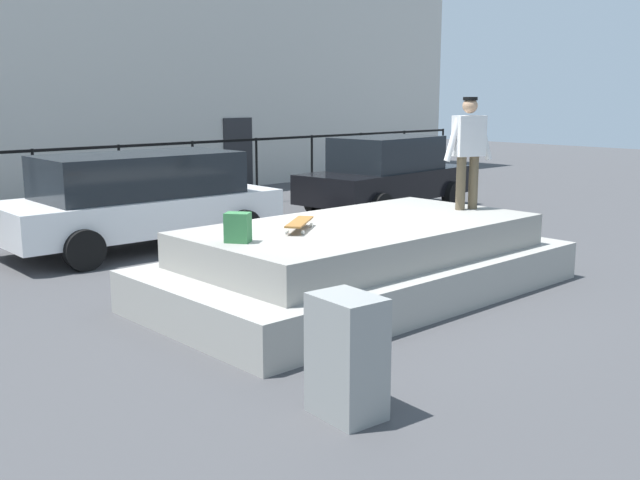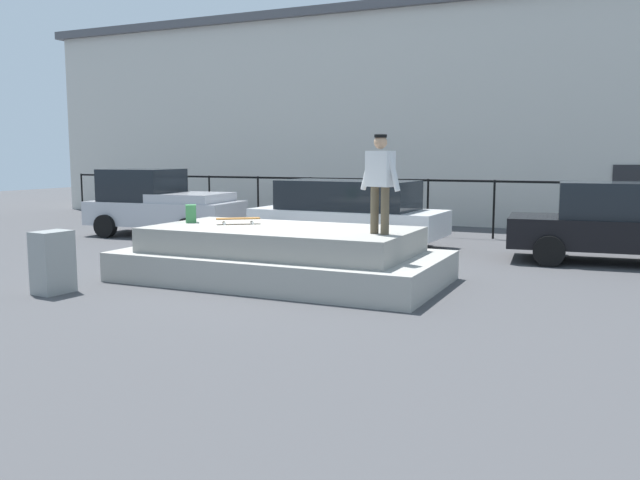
% 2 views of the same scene
% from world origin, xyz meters
% --- Properties ---
extents(ground_plane, '(60.00, 60.00, 0.00)m').
position_xyz_m(ground_plane, '(0.00, 0.00, 0.00)').
color(ground_plane, '#424244').
extents(concrete_ledge, '(5.83, 3.00, 0.97)m').
position_xyz_m(concrete_ledge, '(0.35, -0.34, 0.44)').
color(concrete_ledge, '#9E9B93').
rests_on(concrete_ledge, ground_plane).
extents(skateboarder, '(0.80, 0.38, 1.64)m').
position_xyz_m(skateboarder, '(2.31, -0.55, 1.92)').
color(skateboarder, brown).
rests_on(skateboarder, concrete_ledge).
extents(skateboard, '(0.78, 0.65, 0.12)m').
position_xyz_m(skateboard, '(-0.66, -0.19, 1.07)').
color(skateboard, brown).
rests_on(skateboard, concrete_ledge).
extents(backpack, '(0.33, 0.34, 0.34)m').
position_xyz_m(backpack, '(-1.68, -0.27, 1.14)').
color(backpack, '#33723F').
rests_on(backpack, concrete_ledge).
extents(car_white_hatchback_mid, '(4.84, 2.31, 1.65)m').
position_xyz_m(car_white_hatchback_mid, '(-0.29, 4.43, 0.88)').
color(car_white_hatchback_mid, white).
rests_on(car_white_hatchback_mid, ground_plane).
extents(car_black_sedan_far, '(4.66, 2.35, 1.71)m').
position_xyz_m(car_black_sedan_far, '(5.95, 4.31, 0.87)').
color(car_black_sedan_far, black).
rests_on(car_black_sedan_far, ground_plane).
extents(utility_box, '(0.49, 0.64, 1.04)m').
position_xyz_m(utility_box, '(-2.55, -2.93, 0.52)').
color(utility_box, gray).
rests_on(utility_box, ground_plane).
extents(fence_row, '(24.06, 0.06, 1.61)m').
position_xyz_m(fence_row, '(0.00, 7.43, 1.12)').
color(fence_row, black).
rests_on(fence_row, ground_plane).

